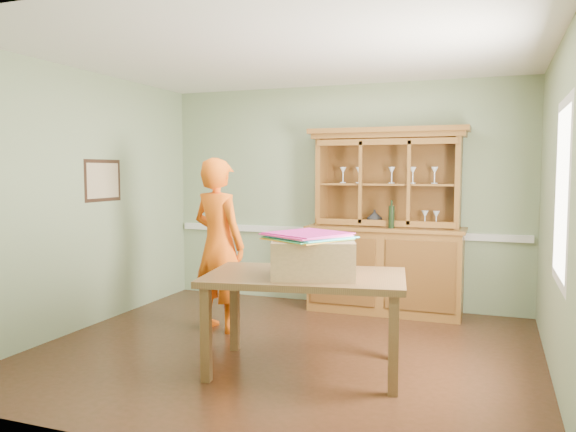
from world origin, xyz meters
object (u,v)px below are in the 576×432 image
at_px(cardboard_box, 313,258).
at_px(person, 219,245).
at_px(dining_table, 305,286).
at_px(china_hutch, 385,248).

distance_m(cardboard_box, person, 1.62).
distance_m(dining_table, cardboard_box, 0.28).
height_order(dining_table, person, person).
distance_m(china_hutch, person, 2.01).
distance_m(china_hutch, cardboard_box, 2.29).
bearing_deg(china_hutch, dining_table, -96.80).
xyz_separation_m(cardboard_box, person, (-1.33, 0.93, -0.06)).
height_order(china_hutch, dining_table, china_hutch).
relative_size(cardboard_box, person, 0.36).
relative_size(dining_table, person, 0.98).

